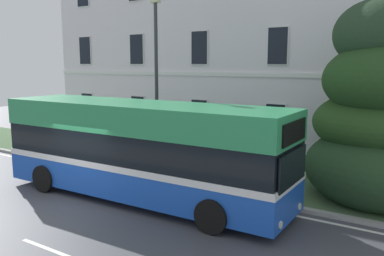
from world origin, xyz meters
The scene contains 7 objects.
ground_plane centered at (0.00, 0.75, -0.02)m, with size 60.00×56.00×0.18m.
georgian_townhouse centered at (-0.55, 13.30, 6.76)m, with size 20.30×8.27×13.20m.
iron_verge_railing centered at (-0.55, 4.40, 0.62)m, with size 13.55×0.04×0.97m.
evergreen_tree centered at (8.17, 6.60, 2.59)m, with size 5.01×5.18×6.84m.
single_decker_bus centered at (1.47, 2.31, 1.70)m, with size 10.37×2.82×3.23m.
street_lamp_post centered at (-0.03, 5.15, 4.15)m, with size 0.36×0.24×7.06m.
litter_bin centered at (-5.67, 5.35, 0.70)m, with size 0.47×0.47×1.15m.
Camera 1 is at (10.03, -7.69, 4.50)m, focal length 37.86 mm.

